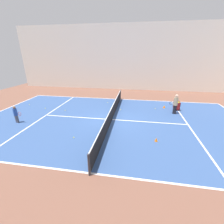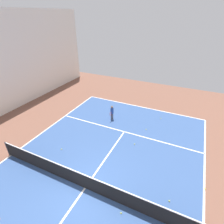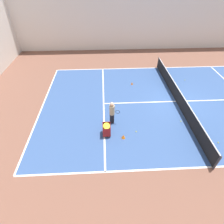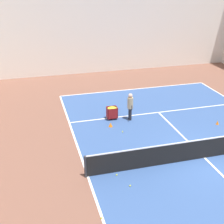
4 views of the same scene
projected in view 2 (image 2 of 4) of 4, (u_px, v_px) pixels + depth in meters
The scene contains 17 objects.
ground_plane at pixel (85, 188), 9.16m from camera, with size 34.42×34.42×0.00m, color brown.
court_playing_area at pixel (85, 188), 9.16m from camera, with size 11.32×20.10×0.00m.
line_baseline_near at pixel (142, 107), 17.05m from camera, with size 11.32×0.10×0.00m, color white.
line_sideline_right at pixel (11, 155), 11.27m from camera, with size 0.10×20.10×0.00m, color white.
line_service_near at pixel (124, 132), 13.50m from camera, with size 11.32×0.10×0.00m, color white.
line_centre_service at pixel (85, 188), 9.16m from camera, with size 0.10×11.06×0.00m, color white.
tennis_net at pixel (84, 181), 8.89m from camera, with size 11.62×0.10×1.05m.
player_near_baseline at pixel (112, 112), 14.75m from camera, with size 0.28×0.60×1.28m.
tennis_ball_0 at pixel (121, 213), 7.98m from camera, with size 0.07×0.07×0.07m, color yellow.
tennis_ball_1 at pixel (169, 201), 8.50m from camera, with size 0.07×0.07×0.07m, color yellow.
tennis_ball_2 at pixel (61, 149), 11.72m from camera, with size 0.07×0.07×0.07m, color yellow.
tennis_ball_3 at pixel (205, 189), 9.08m from camera, with size 0.07×0.07×0.07m, color yellow.
tennis_ball_5 at pixel (173, 221), 7.69m from camera, with size 0.07×0.07×0.07m, color yellow.
tennis_ball_6 at pixel (146, 129), 13.71m from camera, with size 0.07×0.07×0.07m, color yellow.
tennis_ball_7 at pixel (135, 144), 12.17m from camera, with size 0.07×0.07×0.07m, color yellow.
tennis_ball_8 at pixel (51, 168), 10.28m from camera, with size 0.07×0.07×0.07m, color yellow.
tennis_ball_9 at pixel (161, 118), 15.15m from camera, with size 0.07×0.07×0.07m, color yellow.
Camera 2 is at (-3.84, 4.80, 8.01)m, focal length 28.00 mm.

